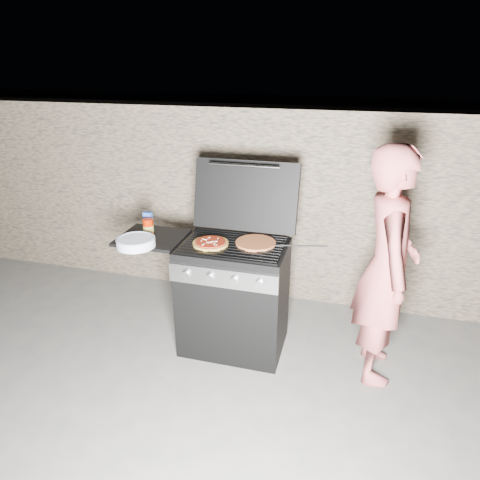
% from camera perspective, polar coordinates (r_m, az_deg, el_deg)
% --- Properties ---
extents(ground, '(50.00, 50.00, 0.00)m').
position_cam_1_polar(ground, '(3.66, -0.78, -13.70)').
color(ground, '#505050').
extents(stone_wall, '(8.00, 0.35, 1.80)m').
position_cam_1_polar(stone_wall, '(4.16, 3.15, 4.95)').
color(stone_wall, '#7F6B50').
rests_on(stone_wall, ground).
extents(gas_grill, '(1.34, 0.79, 0.91)m').
position_cam_1_polar(gas_grill, '(3.48, -4.81, -6.99)').
color(gas_grill, black).
rests_on(gas_grill, ground).
extents(pizza_topped, '(0.34, 0.34, 0.03)m').
position_cam_1_polar(pizza_topped, '(3.20, -3.94, -0.35)').
color(pizza_topped, tan).
rests_on(pizza_topped, gas_grill).
extents(pizza_plain, '(0.36, 0.36, 0.02)m').
position_cam_1_polar(pizza_plain, '(3.21, 2.09, -0.36)').
color(pizza_plain, '#D27F41').
rests_on(pizza_plain, gas_grill).
extents(sauce_jar, '(0.10, 0.10, 0.12)m').
position_cam_1_polar(sauce_jar, '(3.47, -12.13, 1.79)').
color(sauce_jar, '#9A1800').
rests_on(sauce_jar, gas_grill).
extents(blue_carton, '(0.07, 0.04, 0.15)m').
position_cam_1_polar(blue_carton, '(3.55, -12.15, 2.52)').
color(blue_carton, '#2448A0').
rests_on(blue_carton, gas_grill).
extents(plate_stack, '(0.34, 0.34, 0.07)m').
position_cam_1_polar(plate_stack, '(3.26, -13.71, -0.29)').
color(plate_stack, silver).
rests_on(plate_stack, gas_grill).
extents(person, '(0.46, 0.66, 1.72)m').
position_cam_1_polar(person, '(3.13, 18.97, -3.55)').
color(person, '#B95553').
rests_on(person, ground).
extents(tongs, '(0.40, 0.08, 0.08)m').
position_cam_1_polar(tongs, '(3.10, 8.01, -0.83)').
color(tongs, black).
rests_on(tongs, gas_grill).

